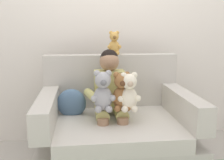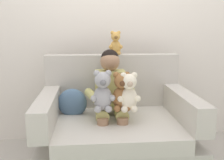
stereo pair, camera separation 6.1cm
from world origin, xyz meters
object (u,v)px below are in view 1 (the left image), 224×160
Objects in this scene: armchair at (116,133)px; plush_brown at (122,92)px; plush_grey at (103,92)px; plush_cream at (129,93)px; seated_child at (110,93)px; throw_pillow at (72,103)px; plush_honey_on_backrest at (114,44)px.

armchair is 0.42m from plush_brown.
plush_cream is at bearing 11.95° from plush_grey.
armchair is 0.36m from seated_child.
plush_cream is at bearing -31.90° from throw_pillow.
throw_pillow is at bearing 150.41° from plush_grey.
armchair is at bearing -104.00° from plush_honey_on_backrest.
plush_honey_on_backrest reaches higher than plush_cream.
plush_grey reaches higher than plush_cream.
throw_pillow is at bearing 152.99° from plush_brown.
plush_cream is 0.21m from plush_grey.
plush_brown is (-0.05, 0.03, 0.00)m from plush_cream.
seated_child is at bearing -16.37° from throw_pillow.
armchair reaches higher than plush_cream.
seated_child is 0.20m from plush_grey.
seated_child is at bearing 82.58° from plush_grey.
plush_honey_on_backrest is (0.00, 0.48, 0.36)m from plush_brown.
seated_child is 0.18m from plush_brown.
plush_grey is (-0.21, 0.02, 0.01)m from plush_cream.
plush_cream is at bearing -93.00° from plush_honey_on_backrest.
seated_child is at bearing 119.77° from plush_brown.
seated_child is at bearing -112.12° from plush_honey_on_backrest.
seated_child is at bearing 104.37° from plush_cream.
plush_honey_on_backrest is at bearing 84.94° from armchair.
throw_pillow is (-0.41, -0.22, -0.51)m from plush_honey_on_backrest.
plush_honey_on_backrest is (0.15, 0.49, 0.35)m from plush_grey.
plush_cream is (0.08, -0.15, 0.40)m from armchair.
plush_grey is (-0.15, -0.01, 0.01)m from plush_brown.
seated_child is (-0.04, 0.04, 0.35)m from armchair.
plush_cream is at bearing -61.46° from seated_child.
plush_cream is 1.21× the size of throw_pillow.
plush_brown is at bearing -99.12° from plush_honey_on_backrest.
plush_brown is at bearing 20.17° from plush_grey.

